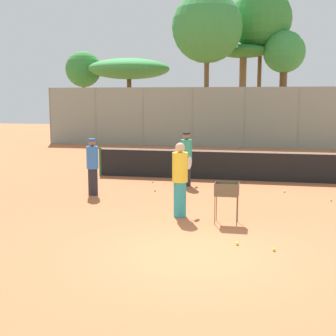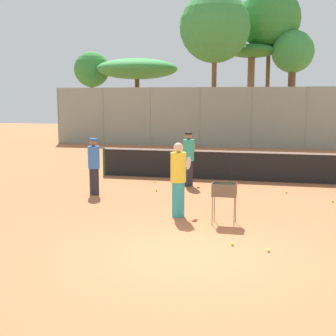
# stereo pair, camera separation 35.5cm
# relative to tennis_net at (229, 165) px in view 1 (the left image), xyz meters

# --- Properties ---
(ground_plane) EXTENTS (80.00, 80.00, 0.00)m
(ground_plane) POSITION_rel_tennis_net_xyz_m (0.00, -8.31, -0.56)
(ground_plane) COLOR #B7663D
(tennis_net) EXTENTS (9.87, 0.10, 1.07)m
(tennis_net) POSITION_rel_tennis_net_xyz_m (0.00, 0.00, 0.00)
(tennis_net) COLOR #26592D
(tennis_net) RESTS_ON ground_plane
(back_fence) EXTENTS (24.63, 0.08, 3.56)m
(back_fence) POSITION_rel_tennis_net_xyz_m (0.00, 11.11, 1.22)
(back_fence) COLOR gray
(back_fence) RESTS_ON ground_plane
(tree_0) EXTENTS (3.53, 3.53, 6.51)m
(tree_0) POSITION_rel_tennis_net_xyz_m (-0.40, 16.30, 5.18)
(tree_0) COLOR brown
(tree_0) RESTS_ON ground_plane
(tree_1) EXTENTS (4.17, 4.17, 10.32)m
(tree_1) POSITION_rel_tennis_net_xyz_m (0.71, 16.83, 7.64)
(tree_1) COLOR brown
(tree_1) RESTS_ON ground_plane
(tree_2) EXTENTS (4.44, 4.44, 9.54)m
(tree_2) POSITION_rel_tennis_net_xyz_m (-2.56, 13.53, 6.73)
(tree_2) COLOR brown
(tree_2) RESTS_ON ground_plane
(tree_3) EXTENTS (2.49, 2.49, 6.16)m
(tree_3) POSITION_rel_tennis_net_xyz_m (-11.48, 14.96, 4.31)
(tree_3) COLOR brown
(tree_3) RESTS_ON ground_plane
(tree_4) EXTENTS (2.77, 2.77, 7.32)m
(tree_4) POSITION_rel_tennis_net_xyz_m (2.30, 15.88, 5.19)
(tree_4) COLOR brown
(tree_4) RESTS_ON ground_plane
(tree_5) EXTENTS (5.67, 5.67, 5.62)m
(tree_5) POSITION_rel_tennis_net_xyz_m (-8.21, 15.23, 4.33)
(tree_5) COLOR brown
(tree_5) RESTS_ON ground_plane
(player_white_outfit) EXTENTS (0.41, 0.93, 1.86)m
(player_white_outfit) POSITION_rel_tennis_net_xyz_m (-0.80, -5.49, 0.40)
(player_white_outfit) COLOR teal
(player_white_outfit) RESTS_ON ground_plane
(player_red_cap) EXTENTS (0.37, 0.93, 1.81)m
(player_red_cap) POSITION_rel_tennis_net_xyz_m (-1.34, -1.38, 0.38)
(player_red_cap) COLOR #26262D
(player_red_cap) RESTS_ON ground_plane
(player_yellow_shirt) EXTENTS (0.36, 0.91, 1.73)m
(player_yellow_shirt) POSITION_rel_tennis_net_xyz_m (-3.88, -3.45, 0.34)
(player_yellow_shirt) COLOR #26262D
(player_yellow_shirt) RESTS_ON ground_plane
(ball_cart) EXTENTS (0.56, 0.41, 0.98)m
(ball_cart) POSITION_rel_tennis_net_xyz_m (0.40, -5.90, 0.19)
(ball_cart) COLOR brown
(ball_cart) RESTS_ON ground_plane
(tennis_ball_0) EXTENTS (0.07, 0.07, 0.07)m
(tennis_ball_0) POSITION_rel_tennis_net_xyz_m (-2.57, -1.09, -0.53)
(tennis_ball_0) COLOR #D1E54C
(tennis_ball_0) RESTS_ON ground_plane
(tennis_ball_1) EXTENTS (0.07, 0.07, 0.07)m
(tennis_ball_1) POSITION_rel_tennis_net_xyz_m (1.88, -1.93, -0.53)
(tennis_ball_1) COLOR #D1E54C
(tennis_ball_1) RESTS_ON ground_plane
(tennis_ball_2) EXTENTS (0.07, 0.07, 0.07)m
(tennis_ball_2) POSITION_rel_tennis_net_xyz_m (1.47, -7.76, -0.53)
(tennis_ball_2) COLOR #D1E54C
(tennis_ball_2) RESTS_ON ground_plane
(tennis_ball_3) EXTENTS (0.07, 0.07, 0.07)m
(tennis_ball_3) POSITION_rel_tennis_net_xyz_m (3.15, -2.89, -0.53)
(tennis_ball_3) COLOR #D1E54C
(tennis_ball_3) RESTS_ON ground_plane
(tennis_ball_4) EXTENTS (0.07, 0.07, 0.07)m
(tennis_ball_4) POSITION_rel_tennis_net_xyz_m (-2.14, -2.59, -0.53)
(tennis_ball_4) COLOR #D1E54C
(tennis_ball_4) RESTS_ON ground_plane
(tennis_ball_5) EXTENTS (0.07, 0.07, 0.07)m
(tennis_ball_5) POSITION_rel_tennis_net_xyz_m (0.75, -7.52, -0.53)
(tennis_ball_5) COLOR #D1E54C
(tennis_ball_5) RESTS_ON ground_plane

